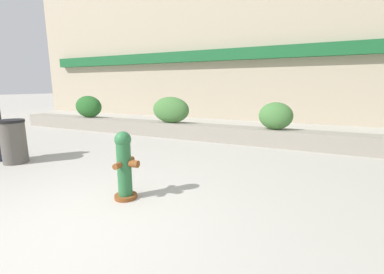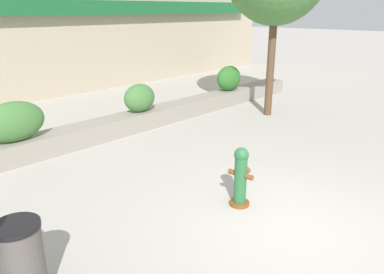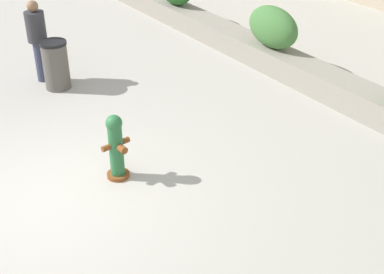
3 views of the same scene
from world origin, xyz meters
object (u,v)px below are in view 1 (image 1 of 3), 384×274
(hedge_bush_1, at_px, (171,110))
(hedge_bush_2, at_px, (276,116))
(trash_bin, at_px, (14,141))
(fire_hydrant, at_px, (124,165))
(hedge_bush_0, at_px, (89,107))

(hedge_bush_1, bearing_deg, hedge_bush_2, 0.00)
(hedge_bush_2, xyz_separation_m, trash_bin, (-5.26, -4.33, -0.39))
(hedge_bush_1, distance_m, trash_bin, 4.68)
(hedge_bush_1, height_order, fire_hydrant, hedge_bush_1)
(hedge_bush_0, height_order, trash_bin, hedge_bush_0)
(hedge_bush_2, bearing_deg, hedge_bush_0, 180.00)
(hedge_bush_1, relative_size, fire_hydrant, 1.29)
(hedge_bush_0, xyz_separation_m, hedge_bush_2, (7.41, 0.00, -0.04))
(hedge_bush_0, xyz_separation_m, hedge_bush_1, (3.87, 0.00, 0.01))
(hedge_bush_0, bearing_deg, trash_bin, -63.60)
(hedge_bush_0, xyz_separation_m, trash_bin, (2.15, -4.33, -0.43))
(hedge_bush_0, bearing_deg, fire_hydrant, -40.05)
(trash_bin, bearing_deg, hedge_bush_1, 68.30)
(fire_hydrant, relative_size, trash_bin, 1.07)
(hedge_bush_0, distance_m, fire_hydrant, 7.51)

